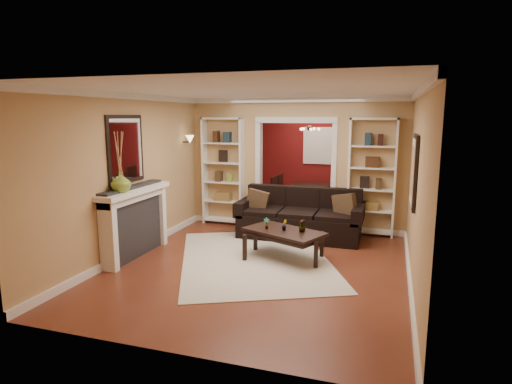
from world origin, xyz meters
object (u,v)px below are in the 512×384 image
(sofa, at_px, (300,214))
(fireplace, at_px, (137,223))
(dining_table, at_px, (308,199))
(coffee_table, at_px, (284,245))
(bookshelf_left, at_px, (223,172))
(bookshelf_right, at_px, (372,178))

(sofa, xyz_separation_m, fireplace, (-2.35, -1.95, 0.11))
(sofa, relative_size, dining_table, 1.38)
(coffee_table, relative_size, dining_table, 0.74)
(bookshelf_left, height_order, bookshelf_right, same)
(dining_table, bearing_deg, coffee_table, -175.43)
(bookshelf_right, bearing_deg, bookshelf_left, 180.00)
(coffee_table, bearing_deg, bookshelf_right, 80.57)
(sofa, relative_size, bookshelf_left, 1.05)
(bookshelf_left, relative_size, fireplace, 1.35)
(sofa, xyz_separation_m, bookshelf_right, (1.29, 0.58, 0.68))
(fireplace, bearing_deg, sofa, 39.66)
(bookshelf_right, bearing_deg, sofa, -155.76)
(sofa, bearing_deg, fireplace, -140.34)
(bookshelf_left, bearing_deg, fireplace, -102.05)
(coffee_table, distance_m, bookshelf_right, 2.47)
(bookshelf_right, xyz_separation_m, dining_table, (-1.56, 1.72, -0.84))
(coffee_table, xyz_separation_m, bookshelf_right, (1.27, 1.91, 0.91))
(sofa, height_order, bookshelf_right, bookshelf_right)
(bookshelf_right, distance_m, dining_table, 2.47)
(dining_table, bearing_deg, fireplace, 153.89)
(sofa, distance_m, bookshelf_right, 1.57)
(bookshelf_right, bearing_deg, dining_table, 132.23)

